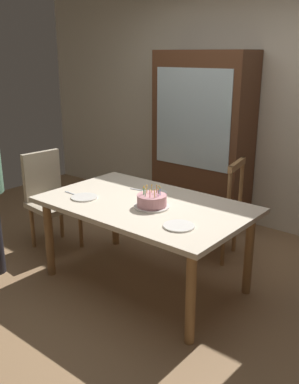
% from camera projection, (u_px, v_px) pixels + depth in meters
% --- Properties ---
extents(ground, '(6.40, 6.40, 0.00)m').
position_uv_depth(ground, '(145.00, 282.00, 3.63)').
color(ground, '#93704C').
extents(back_wall, '(6.40, 0.10, 2.60)m').
position_uv_depth(back_wall, '(255.00, 108.00, 4.58)').
color(back_wall, beige).
rests_on(back_wall, ground).
extents(dining_table, '(1.67, 1.02, 0.73)m').
position_uv_depth(dining_table, '(145.00, 212.00, 3.43)').
color(dining_table, beige).
rests_on(dining_table, ground).
extents(birthday_cake, '(0.28, 0.28, 0.17)m').
position_uv_depth(birthday_cake, '(152.00, 201.00, 3.28)').
color(birthday_cake, silver).
rests_on(birthday_cake, dining_table).
extents(plate_near_celebrant, '(0.22, 0.22, 0.01)m').
position_uv_depth(plate_near_celebrant, '(84.00, 197.00, 3.51)').
color(plate_near_celebrant, white).
rests_on(plate_near_celebrant, dining_table).
extents(plate_far_side, '(0.22, 0.22, 0.01)m').
position_uv_depth(plate_far_side, '(155.00, 193.00, 3.62)').
color(plate_far_side, white).
rests_on(plate_far_side, dining_table).
extents(plate_near_guest, '(0.22, 0.22, 0.01)m').
position_uv_depth(plate_near_guest, '(179.00, 226.00, 2.93)').
color(plate_near_guest, white).
rests_on(plate_near_guest, dining_table).
extents(fork_near_celebrant, '(0.18, 0.02, 0.01)m').
position_uv_depth(fork_near_celebrant, '(72.00, 194.00, 3.61)').
color(fork_near_celebrant, silver).
rests_on(fork_near_celebrant, dining_table).
extents(fork_far_side, '(0.18, 0.04, 0.01)m').
position_uv_depth(fork_far_side, '(139.00, 190.00, 3.70)').
color(fork_far_side, silver).
rests_on(fork_far_side, dining_table).
extents(chair_spindle_back, '(0.52, 0.52, 0.95)m').
position_uv_depth(chair_spindle_back, '(216.00, 210.00, 3.99)').
color(chair_spindle_back, tan).
rests_on(chair_spindle_back, ground).
extents(chair_upholstered, '(0.48, 0.48, 0.95)m').
position_uv_depth(chair_upholstered, '(49.00, 195.00, 4.19)').
color(chair_upholstered, tan).
rests_on(chair_upholstered, ground).
extents(china_cabinet, '(1.10, 0.45, 1.90)m').
position_uv_depth(china_cabinet, '(202.00, 139.00, 4.75)').
color(china_cabinet, '#56331E').
rests_on(china_cabinet, ground).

